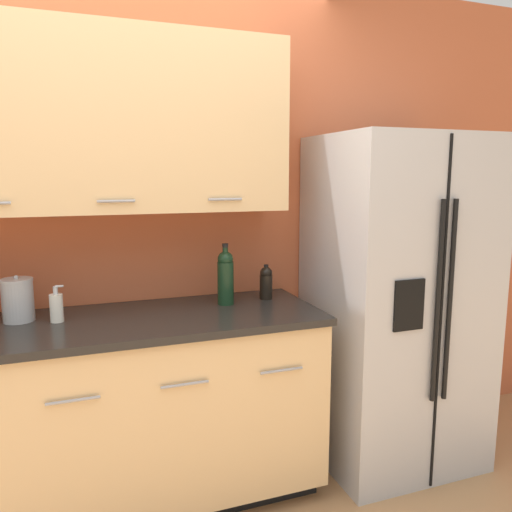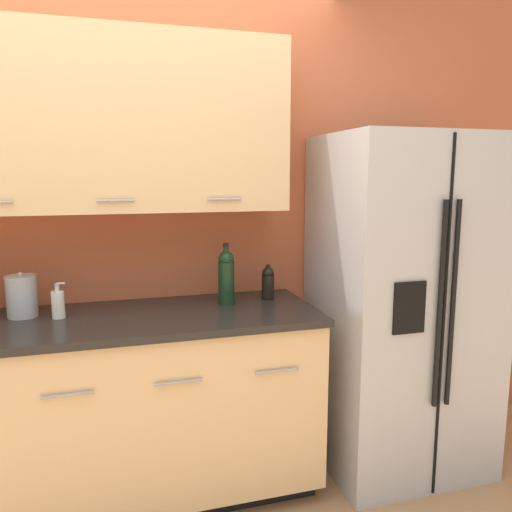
% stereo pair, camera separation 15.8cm
% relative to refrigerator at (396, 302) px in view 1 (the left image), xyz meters
% --- Properties ---
extents(wall_back, '(10.00, 0.39, 2.60)m').
position_rel_refrigerator_xyz_m(wall_back, '(-1.50, 0.34, 0.54)').
color(wall_back, '#BC5B38').
rests_on(wall_back, ground_plane).
extents(counter_unit, '(1.83, 0.64, 0.92)m').
position_rel_refrigerator_xyz_m(counter_unit, '(-1.44, 0.05, -0.41)').
color(counter_unit, black).
rests_on(counter_unit, ground_plane).
extents(refrigerator, '(0.83, 0.73, 1.77)m').
position_rel_refrigerator_xyz_m(refrigerator, '(0.00, 0.00, 0.00)').
color(refrigerator, '#B2B2B5').
rests_on(refrigerator, ground_plane).
extents(wine_bottle, '(0.08, 0.08, 0.31)m').
position_rel_refrigerator_xyz_m(wine_bottle, '(-0.92, 0.13, 0.18)').
color(wine_bottle, black).
rests_on(wine_bottle, counter_unit).
extents(soap_dispenser, '(0.06, 0.06, 0.16)m').
position_rel_refrigerator_xyz_m(soap_dispenser, '(-1.71, 0.09, 0.11)').
color(soap_dispenser, silver).
rests_on(soap_dispenser, counter_unit).
extents(oil_bottle, '(0.07, 0.07, 0.18)m').
position_rel_refrigerator_xyz_m(oil_bottle, '(-0.69, 0.16, 0.13)').
color(oil_bottle, black).
rests_on(oil_bottle, counter_unit).
extents(steel_canister, '(0.14, 0.14, 0.21)m').
position_rel_refrigerator_xyz_m(steel_canister, '(-1.87, 0.16, 0.14)').
color(steel_canister, '#A3A3A5').
rests_on(steel_canister, counter_unit).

